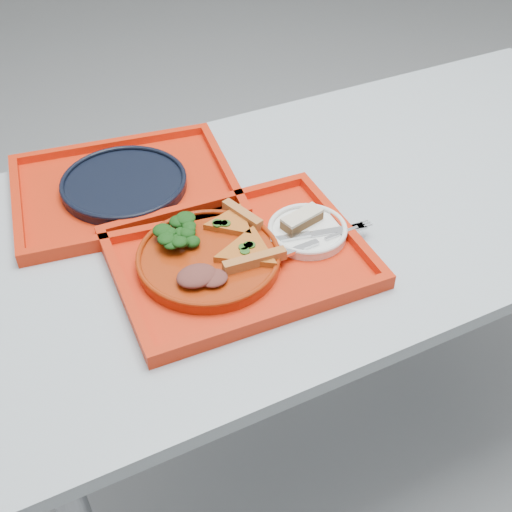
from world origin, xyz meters
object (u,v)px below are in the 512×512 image
object	(u,v)px
tray_far	(125,190)
navy_plate	(124,185)
tray_main	(239,260)
dessert_bar	(302,219)
dinner_plate	(209,260)

from	to	relation	value
tray_far	navy_plate	xyz separation A→B (m)	(0.00, 0.00, 0.01)
tray_main	dessert_bar	size ratio (longest dim) A/B	5.06
dinner_plate	dessert_bar	bearing A→B (deg)	2.90
tray_far	dinner_plate	world-z (taller)	dinner_plate
tray_main	dessert_bar	distance (m)	0.15
tray_main	navy_plate	bearing A→B (deg)	114.13
tray_far	dinner_plate	xyz separation A→B (m)	(0.07, -0.29, 0.02)
tray_far	dinner_plate	distance (m)	0.30
tray_main	tray_far	distance (m)	0.33
tray_main	dessert_bar	xyz separation A→B (m)	(0.14, 0.02, 0.03)
tray_far	navy_plate	size ratio (longest dim) A/B	1.73
tray_main	dessert_bar	bearing A→B (deg)	10.49
tray_far	navy_plate	world-z (taller)	navy_plate
tray_far	dessert_bar	size ratio (longest dim) A/B	5.06
tray_far	dessert_bar	world-z (taller)	dessert_bar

